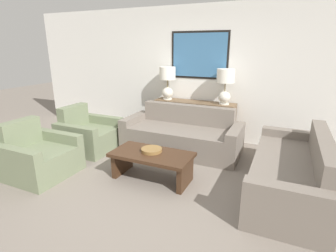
{
  "coord_description": "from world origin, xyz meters",
  "views": [
    {
      "loc": [
        1.66,
        -2.77,
        1.87
      ],
      "look_at": [
        0.01,
        0.87,
        0.65
      ],
      "focal_mm": 28.0,
      "sensor_mm": 36.0,
      "label": 1
    }
  ],
  "objects_px": {
    "console_table": "(194,121)",
    "decorative_bowl": "(152,150)",
    "couch_by_side": "(291,172)",
    "couch_by_back_wall": "(182,136)",
    "armchair_near_back_wall": "(89,135)",
    "armchair_near_camera": "(38,157)",
    "table_lamp_left": "(167,80)",
    "table_lamp_right": "(225,83)",
    "coffee_table": "(152,160)"
  },
  "relations": [
    {
      "from": "console_table",
      "to": "decorative_bowl",
      "type": "height_order",
      "value": "console_table"
    },
    {
      "from": "couch_by_side",
      "to": "couch_by_back_wall",
      "type": "bearing_deg",
      "value": 157.68
    },
    {
      "from": "armchair_near_back_wall",
      "to": "armchair_near_camera",
      "type": "distance_m",
      "value": 1.12
    },
    {
      "from": "decorative_bowl",
      "to": "armchair_near_back_wall",
      "type": "distance_m",
      "value": 1.7
    },
    {
      "from": "table_lamp_left",
      "to": "armchair_near_camera",
      "type": "height_order",
      "value": "table_lamp_left"
    },
    {
      "from": "couch_by_side",
      "to": "decorative_bowl",
      "type": "distance_m",
      "value": 1.91
    },
    {
      "from": "table_lamp_left",
      "to": "table_lamp_right",
      "type": "xyz_separation_m",
      "value": [
        1.19,
        0.0,
        0.0
      ]
    },
    {
      "from": "couch_by_side",
      "to": "armchair_near_back_wall",
      "type": "bearing_deg",
      "value": 178.15
    },
    {
      "from": "table_lamp_left",
      "to": "coffee_table",
      "type": "bearing_deg",
      "value": -71.89
    },
    {
      "from": "couch_by_back_wall",
      "to": "decorative_bowl",
      "type": "bearing_deg",
      "value": -90.65
    },
    {
      "from": "couch_by_back_wall",
      "to": "armchair_near_camera",
      "type": "bearing_deg",
      "value": -132.63
    },
    {
      "from": "couch_by_back_wall",
      "to": "coffee_table",
      "type": "distance_m",
      "value": 1.21
    },
    {
      "from": "armchair_near_back_wall",
      "to": "armchair_near_camera",
      "type": "xyz_separation_m",
      "value": [
        0.0,
        -1.12,
        0.0
      ]
    },
    {
      "from": "table_lamp_left",
      "to": "couch_by_side",
      "type": "distance_m",
      "value": 2.99
    },
    {
      "from": "table_lamp_right",
      "to": "decorative_bowl",
      "type": "distance_m",
      "value": 2.08
    },
    {
      "from": "table_lamp_right",
      "to": "armchair_near_camera",
      "type": "bearing_deg",
      "value": -132.36
    },
    {
      "from": "couch_by_back_wall",
      "to": "couch_by_side",
      "type": "bearing_deg",
      "value": -22.32
    },
    {
      "from": "table_lamp_right",
      "to": "armchair_near_back_wall",
      "type": "relative_size",
      "value": 0.73
    },
    {
      "from": "coffee_table",
      "to": "armchair_near_back_wall",
      "type": "relative_size",
      "value": 1.27
    },
    {
      "from": "table_lamp_left",
      "to": "table_lamp_right",
      "type": "distance_m",
      "value": 1.19
    },
    {
      "from": "couch_by_side",
      "to": "decorative_bowl",
      "type": "bearing_deg",
      "value": -167.99
    },
    {
      "from": "table_lamp_left",
      "to": "armchair_near_back_wall",
      "type": "xyz_separation_m",
      "value": [
        -1.03,
        -1.32,
        -0.94
      ]
    },
    {
      "from": "coffee_table",
      "to": "table_lamp_left",
      "type": "bearing_deg",
      "value": 108.11
    },
    {
      "from": "couch_by_back_wall",
      "to": "decorative_bowl",
      "type": "distance_m",
      "value": 1.17
    },
    {
      "from": "table_lamp_left",
      "to": "coffee_table",
      "type": "height_order",
      "value": "table_lamp_left"
    },
    {
      "from": "console_table",
      "to": "couch_by_side",
      "type": "height_order",
      "value": "couch_by_side"
    },
    {
      "from": "console_table",
      "to": "armchair_near_back_wall",
      "type": "bearing_deg",
      "value": -140.93
    },
    {
      "from": "table_lamp_left",
      "to": "couch_by_side",
      "type": "relative_size",
      "value": 0.31
    },
    {
      "from": "coffee_table",
      "to": "decorative_bowl",
      "type": "relative_size",
      "value": 3.82
    },
    {
      "from": "couch_by_back_wall",
      "to": "armchair_near_back_wall",
      "type": "height_order",
      "value": "couch_by_back_wall"
    },
    {
      "from": "table_lamp_right",
      "to": "console_table",
      "type": "bearing_deg",
      "value": 180.0
    },
    {
      "from": "console_table",
      "to": "decorative_bowl",
      "type": "xyz_separation_m",
      "value": [
        -0.01,
        -1.83,
        0.03
      ]
    },
    {
      "from": "console_table",
      "to": "couch_by_side",
      "type": "distance_m",
      "value": 2.34
    },
    {
      "from": "console_table",
      "to": "table_lamp_right",
      "type": "relative_size",
      "value": 2.46
    },
    {
      "from": "console_table",
      "to": "decorative_bowl",
      "type": "distance_m",
      "value": 1.83
    },
    {
      "from": "couch_by_side",
      "to": "coffee_table",
      "type": "height_order",
      "value": "couch_by_side"
    },
    {
      "from": "armchair_near_camera",
      "to": "decorative_bowl",
      "type": "bearing_deg",
      "value": 20.7
    },
    {
      "from": "table_lamp_right",
      "to": "decorative_bowl",
      "type": "bearing_deg",
      "value": -108.46
    },
    {
      "from": "decorative_bowl",
      "to": "armchair_near_back_wall",
      "type": "bearing_deg",
      "value": 162.47
    },
    {
      "from": "couch_by_side",
      "to": "armchair_near_back_wall",
      "type": "xyz_separation_m",
      "value": [
        -3.48,
        0.11,
        -0.01
      ]
    },
    {
      "from": "table_lamp_right",
      "to": "armchair_near_camera",
      "type": "distance_m",
      "value": 3.43
    },
    {
      "from": "table_lamp_left",
      "to": "table_lamp_right",
      "type": "relative_size",
      "value": 1.0
    },
    {
      "from": "table_lamp_right",
      "to": "couch_by_back_wall",
      "type": "distance_m",
      "value": 1.29
    },
    {
      "from": "console_table",
      "to": "armchair_near_camera",
      "type": "distance_m",
      "value": 2.93
    },
    {
      "from": "decorative_bowl",
      "to": "armchair_near_camera",
      "type": "relative_size",
      "value": 0.33
    },
    {
      "from": "table_lamp_left",
      "to": "couch_by_back_wall",
      "type": "bearing_deg",
      "value": -48.37
    },
    {
      "from": "couch_by_side",
      "to": "coffee_table",
      "type": "relative_size",
      "value": 1.84
    },
    {
      "from": "decorative_bowl",
      "to": "couch_by_side",
      "type": "bearing_deg",
      "value": 12.01
    },
    {
      "from": "coffee_table",
      "to": "armchair_near_camera",
      "type": "bearing_deg",
      "value": -161.2
    },
    {
      "from": "console_table",
      "to": "couch_by_back_wall",
      "type": "bearing_deg",
      "value": -90.0
    }
  ]
}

